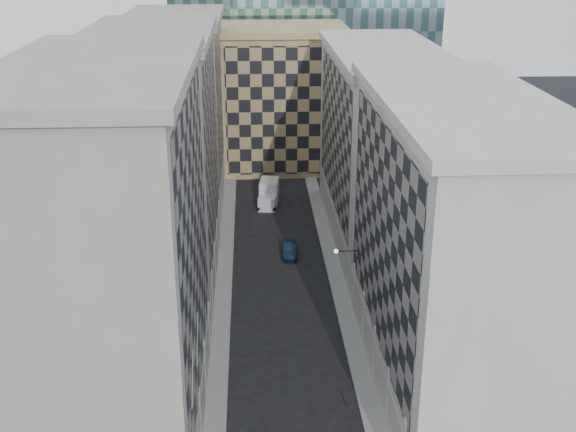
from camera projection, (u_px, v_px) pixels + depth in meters
name	position (u px, v px, depth m)	size (l,w,h in m)	color
sidewalk_west	(224.00, 288.00, 65.67)	(1.50, 100.00, 0.15)	gray
sidewalk_east	(338.00, 285.00, 66.19)	(1.50, 100.00, 0.15)	gray
bldg_left_a	(114.00, 261.00, 43.42)	(10.80, 22.80, 23.70)	gray
bldg_left_b	(157.00, 161.00, 64.04)	(10.80, 22.80, 22.70)	#9A968F
bldg_left_c	(179.00, 109.00, 84.65)	(10.80, 22.80, 21.70)	gray
bldg_right_a	(451.00, 248.00, 48.78)	(10.80, 26.80, 20.70)	#BBB5AB
bldg_right_b	(381.00, 145.00, 74.03)	(10.80, 28.80, 19.70)	#BBB5AB
tan_block	(283.00, 97.00, 97.79)	(16.80, 14.80, 18.80)	tan
flagpoles_left	(195.00, 358.00, 40.43)	(0.10, 6.33, 2.33)	gray
bracket_lamp	(338.00, 251.00, 58.32)	(1.98, 0.36, 0.36)	black
box_truck	(269.00, 194.00, 85.56)	(2.72, 5.35, 2.81)	silver
dark_car	(290.00, 249.00, 72.20)	(1.36, 3.91, 1.29)	#0E1B34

